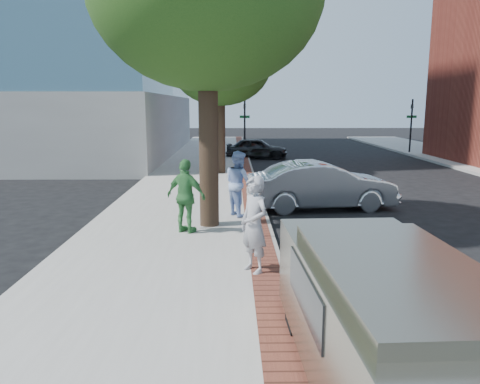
{
  "coord_description": "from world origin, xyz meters",
  "views": [
    {
      "loc": [
        0.03,
        -10.62,
        3.41
      ],
      "look_at": [
        0.23,
        1.19,
        1.2
      ],
      "focal_mm": 35.0,
      "sensor_mm": 36.0,
      "label": 1
    }
  ],
  "objects_px": {
    "person_gray": "(254,225)",
    "van": "(382,315)",
    "person_officer": "(239,183)",
    "person_green": "(186,196)",
    "bg_car": "(257,148)",
    "sedan_silver": "(322,186)",
    "parking_meter": "(260,196)"
  },
  "relations": [
    {
      "from": "person_gray",
      "to": "bg_car",
      "type": "height_order",
      "value": "person_gray"
    },
    {
      "from": "bg_car",
      "to": "van",
      "type": "bearing_deg",
      "value": -175.47
    },
    {
      "from": "parking_meter",
      "to": "van",
      "type": "distance_m",
      "value": 6.27
    },
    {
      "from": "parking_meter",
      "to": "bg_car",
      "type": "height_order",
      "value": "parking_meter"
    },
    {
      "from": "person_gray",
      "to": "person_officer",
      "type": "height_order",
      "value": "person_officer"
    },
    {
      "from": "person_green",
      "to": "bg_car",
      "type": "xyz_separation_m",
      "value": [
        2.75,
        18.22,
        -0.43
      ]
    },
    {
      "from": "parking_meter",
      "to": "person_gray",
      "type": "height_order",
      "value": "person_gray"
    },
    {
      "from": "person_gray",
      "to": "person_green",
      "type": "relative_size",
      "value": 1.0
    },
    {
      "from": "person_gray",
      "to": "van",
      "type": "relative_size",
      "value": 0.39
    },
    {
      "from": "person_green",
      "to": "bg_car",
      "type": "bearing_deg",
      "value": -70.63
    },
    {
      "from": "person_gray",
      "to": "bg_car",
      "type": "xyz_separation_m",
      "value": [
        1.14,
        21.15,
        -0.44
      ]
    },
    {
      "from": "person_officer",
      "to": "bg_car",
      "type": "height_order",
      "value": "person_officer"
    },
    {
      "from": "sedan_silver",
      "to": "bg_car",
      "type": "distance_m",
      "value": 14.91
    },
    {
      "from": "person_officer",
      "to": "van",
      "type": "xyz_separation_m",
      "value": [
        1.57,
        -8.58,
        -0.15
      ]
    },
    {
      "from": "person_gray",
      "to": "van",
      "type": "xyz_separation_m",
      "value": [
        1.34,
        -3.71,
        -0.14
      ]
    },
    {
      "from": "parking_meter",
      "to": "van",
      "type": "height_order",
      "value": "van"
    },
    {
      "from": "person_green",
      "to": "person_officer",
      "type": "bearing_deg",
      "value": -97.49
    },
    {
      "from": "parking_meter",
      "to": "van",
      "type": "xyz_separation_m",
      "value": [
        1.09,
        -6.17,
        -0.24
      ]
    },
    {
      "from": "person_gray",
      "to": "bg_car",
      "type": "distance_m",
      "value": 21.19
    },
    {
      "from": "sedan_silver",
      "to": "van",
      "type": "height_order",
      "value": "van"
    },
    {
      "from": "sedan_silver",
      "to": "van",
      "type": "relative_size",
      "value": 0.98
    },
    {
      "from": "person_officer",
      "to": "person_gray",
      "type": "bearing_deg",
      "value": 153.67
    },
    {
      "from": "person_officer",
      "to": "sedan_silver",
      "type": "relative_size",
      "value": 0.4
    },
    {
      "from": "person_gray",
      "to": "sedan_silver",
      "type": "xyz_separation_m",
      "value": [
        2.53,
        6.31,
        -0.32
      ]
    },
    {
      "from": "parking_meter",
      "to": "person_gray",
      "type": "xyz_separation_m",
      "value": [
        -0.25,
        -2.46,
        -0.1
      ]
    },
    {
      "from": "parking_meter",
      "to": "person_gray",
      "type": "relative_size",
      "value": 0.77
    },
    {
      "from": "person_officer",
      "to": "van",
      "type": "bearing_deg",
      "value": 161.3
    },
    {
      "from": "parking_meter",
      "to": "sedan_silver",
      "type": "bearing_deg",
      "value": 59.3
    },
    {
      "from": "parking_meter",
      "to": "bg_car",
      "type": "xyz_separation_m",
      "value": [
        0.9,
        18.69,
        -0.53
      ]
    },
    {
      "from": "person_officer",
      "to": "person_green",
      "type": "bearing_deg",
      "value": 115.46
    },
    {
      "from": "person_gray",
      "to": "person_officer",
      "type": "bearing_deg",
      "value": 147.45
    },
    {
      "from": "sedan_silver",
      "to": "van",
      "type": "distance_m",
      "value": 10.09
    }
  ]
}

